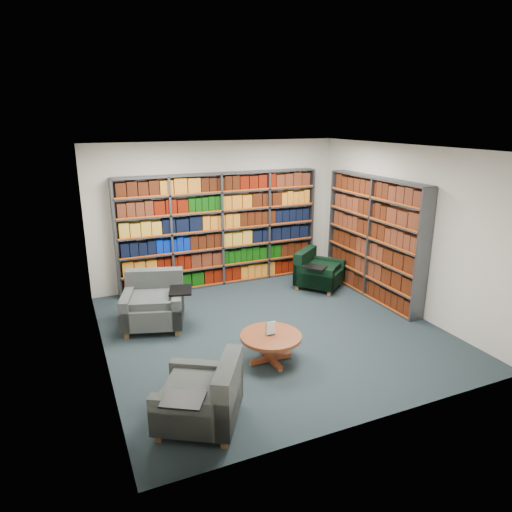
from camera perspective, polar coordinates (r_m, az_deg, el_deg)
name	(u,v)px	position (r m, az deg, el deg)	size (l,w,h in m)	color
room_shell	(272,244)	(6.82, 2.01, 1.47)	(5.02, 5.02, 2.82)	#19262E
bookshelf_back	(221,230)	(9.00, -4.44, 3.26)	(4.00, 0.28, 2.20)	#47494F
bookshelf_right	(373,239)	(8.60, 14.46, 2.12)	(0.28, 2.50, 2.20)	#47494F
chair_teal_left	(154,304)	(7.55, -12.60, -5.89)	(1.22, 1.15, 0.84)	#041536
chair_green_right	(316,272)	(9.06, 7.47, -2.05)	(1.12, 1.12, 0.73)	black
chair_teal_front	(206,399)	(5.18, -6.25, -17.35)	(1.15, 1.15, 0.76)	#041536
coffee_table	(271,340)	(6.30, 1.86, -10.48)	(0.84, 0.84, 0.59)	brown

